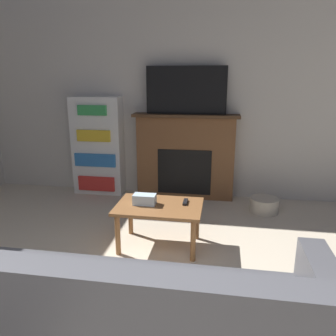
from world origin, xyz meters
TOP-DOWN VIEW (x-y plane):
  - wall_back at (0.00, 3.81)m, footprint 6.80×0.06m
  - fireplace at (0.03, 3.67)m, footprint 1.44×0.28m
  - tv at (0.03, 3.65)m, footprint 1.06×0.03m
  - couch at (-0.10, 0.72)m, footprint 2.55×0.95m
  - coffee_table at (-0.06, 2.19)m, footprint 0.84×0.57m
  - tissue_box at (-0.21, 2.20)m, footprint 0.22×0.12m
  - remote_control at (0.18, 2.29)m, footprint 0.04×0.15m
  - bookshelf at (-1.24, 3.64)m, footprint 0.71×0.29m
  - storage_basket at (1.08, 3.27)m, footprint 0.36×0.36m

SIDE VIEW (x-z plane):
  - storage_basket at x=1.08m, z-range 0.00..0.18m
  - couch at x=-0.10m, z-range -0.15..0.73m
  - coffee_table at x=-0.06m, z-range 0.16..0.60m
  - remote_control at x=0.18m, z-range 0.44..0.46m
  - tissue_box at x=-0.21m, z-range 0.44..0.54m
  - fireplace at x=0.03m, z-range 0.00..1.18m
  - bookshelf at x=-1.24m, z-range 0.00..1.39m
  - wall_back at x=0.00m, z-range 0.00..2.70m
  - tv at x=0.03m, z-range 1.17..1.80m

